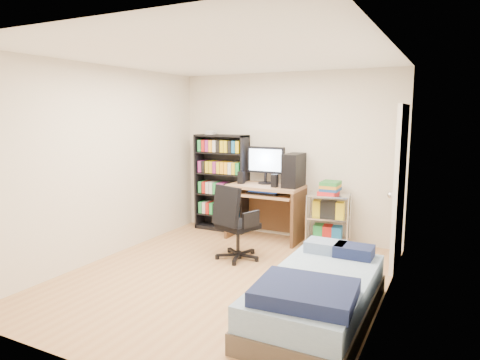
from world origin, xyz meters
The scene contains 7 objects.
room centered at (0.00, 0.00, 1.25)m, with size 3.58×4.08×2.58m.
media_shelf centered at (-1.05, 1.84, 0.80)m, with size 0.87×0.29×1.62m.
computer_desk centered at (-0.09, 1.75, 0.75)m, with size 1.10×0.64×1.39m.
office_chair centered at (-0.17, 0.65, 0.31)m, with size 0.75×0.75×0.99m.
wire_cart centered at (0.76, 1.70, 0.62)m, with size 0.64×0.50×0.95m.
bed centered at (1.27, -0.49, 0.23)m, with size 0.92×1.85×0.53m.
door centered at (1.72, 1.35, 1.00)m, with size 0.12×0.80×2.00m.
Camera 1 is at (2.32, -4.11, 1.88)m, focal length 32.00 mm.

